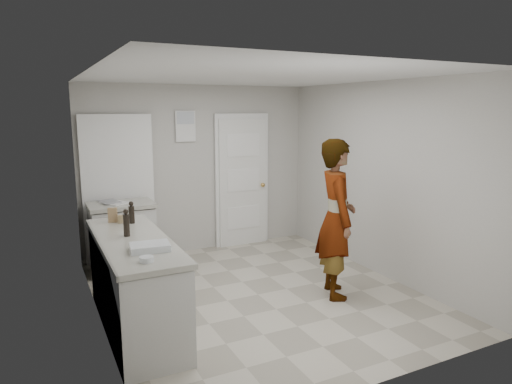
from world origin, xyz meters
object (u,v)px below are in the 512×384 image
cake_mix_box (113,215)px  baking_dish (150,247)px  oil_cruet_a (132,213)px  spice_jar (120,219)px  egg_bowl (147,259)px  person (336,219)px  oil_cruet_b (126,223)px

cake_mix_box → baking_dish: size_ratio=0.44×
oil_cruet_a → baking_dish: bearing=-93.1°
cake_mix_box → spice_jar: 0.11m
baking_dish → egg_bowl: bearing=-108.3°
baking_dish → spice_jar: bearing=92.9°
person → spice_jar: (-2.26, 0.84, 0.05)m
person → baking_dish: (-2.20, -0.27, 0.04)m
spice_jar → oil_cruet_a: bearing=-29.0°
spice_jar → oil_cruet_b: size_ratio=0.32×
cake_mix_box → baking_dish: bearing=-66.7°
cake_mix_box → egg_bowl: 1.48m
spice_jar → baking_dish: size_ratio=0.24×
spice_jar → baking_dish: spice_jar is taller
egg_bowl → cake_mix_box: bearing=90.9°
person → baking_dish: bearing=118.3°
oil_cruet_a → baking_dish: size_ratio=0.67×
oil_cruet_b → spice_jar: bearing=86.1°
egg_bowl → spice_jar: bearing=88.3°
spice_jar → baking_dish: (0.06, -1.11, -0.02)m
person → baking_dish: size_ratio=5.02×
oil_cruet_b → baking_dish: size_ratio=0.75×
oil_cruet_a → person: bearing=-20.0°
cake_mix_box → oil_cruet_a: 0.23m
person → oil_cruet_a: size_ratio=7.51×
cake_mix_box → baking_dish: 1.19m
cake_mix_box → baking_dish: cake_mix_box is taller
cake_mix_box → egg_bowl: size_ratio=1.39×
spice_jar → person: bearing=-20.5°
oil_cruet_b → baking_dish: 0.57m
oil_cruet_b → egg_bowl: 0.85m
spice_jar → cake_mix_box: bearing=131.9°
oil_cruet_a → oil_cruet_b: bearing=-106.7°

